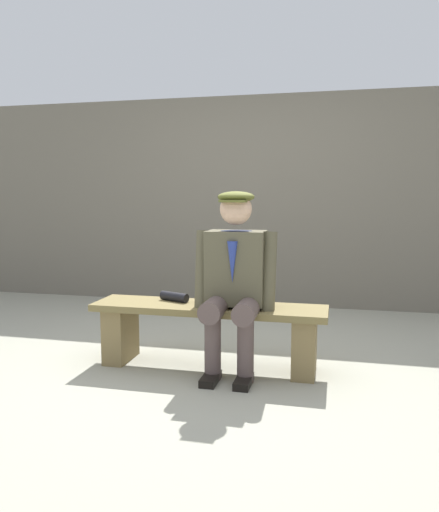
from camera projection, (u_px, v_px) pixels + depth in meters
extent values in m
plane|color=gray|center=(209.00, 367.00, 3.59)|extent=(30.00, 30.00, 0.00)
cube|color=brown|center=(209.00, 308.00, 3.54)|extent=(1.66, 0.40, 0.05)
cube|color=olive|center=(305.00, 346.00, 3.41)|extent=(0.15, 0.34, 0.40)
cube|color=olive|center=(121.00, 333.00, 3.72)|extent=(0.15, 0.34, 0.40)
cube|color=brown|center=(236.00, 268.00, 3.46)|extent=(0.40, 0.26, 0.51)
cylinder|color=#1E2338|center=(236.00, 235.00, 3.43)|extent=(0.22, 0.22, 0.06)
cone|color=navy|center=(232.00, 262.00, 3.32)|extent=(0.07, 0.07, 0.28)
sphere|color=#DBAD8C|center=(236.00, 209.00, 3.39)|extent=(0.22, 0.22, 0.22)
ellipsoid|color=brown|center=(236.00, 197.00, 3.38)|extent=(0.25, 0.25, 0.08)
cube|color=brown|center=(233.00, 201.00, 3.29)|extent=(0.17, 0.10, 0.02)
cylinder|color=brown|center=(249.00, 308.00, 3.35)|extent=(0.15, 0.46, 0.15)
cylinder|color=brown|center=(245.00, 347.00, 3.26)|extent=(0.11, 0.11, 0.47)
cube|color=black|center=(244.00, 382.00, 3.23)|extent=(0.10, 0.24, 0.05)
cylinder|color=brown|center=(269.00, 272.00, 3.37)|extent=(0.12, 0.17, 0.55)
cylinder|color=brown|center=(217.00, 306.00, 3.40)|extent=(0.15, 0.46, 0.15)
cylinder|color=brown|center=(213.00, 345.00, 3.31)|extent=(0.11, 0.11, 0.47)
cube|color=black|center=(211.00, 379.00, 3.28)|extent=(0.10, 0.24, 0.05)
cylinder|color=brown|center=(203.00, 269.00, 3.47)|extent=(0.11, 0.18, 0.55)
cylinder|color=black|center=(174.00, 297.00, 3.66)|extent=(0.24, 0.14, 0.07)
cube|color=#655F53|center=(258.00, 202.00, 5.62)|extent=(12.00, 0.24, 2.30)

